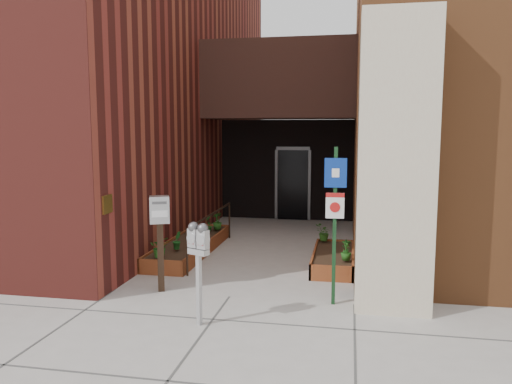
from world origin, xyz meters
The scene contains 15 objects.
ground centered at (0.00, 0.00, 0.00)m, with size 80.00×80.00×0.00m, color #9E9991.
architecture centered at (-0.18, 6.89, 4.98)m, with size 20.00×14.60×10.00m.
planter_left centered at (-1.55, 2.70, 0.13)m, with size 0.90×3.60×0.30m.
planter_right centered at (1.60, 2.20, 0.13)m, with size 0.80×2.20×0.30m.
handrail centered at (-1.05, 2.65, 0.75)m, with size 0.04×3.34×0.90m.
parking_meter centered at (-0.13, -1.22, 1.12)m, with size 0.33×0.23×1.45m.
sign_post centered at (1.67, -0.04, 1.51)m, with size 0.33×0.09×2.45m.
payment_dropbox centered at (-1.20, 0.08, 1.17)m, with size 0.39×0.34×1.62m.
shrub_left_a centered at (-1.62, 1.10, 0.50)m, with size 0.36×0.36×0.40m, color #21601B.
shrub_left_b centered at (-1.53, 1.78, 0.48)m, with size 0.20×0.20×0.36m, color #19571C.
shrub_left_c centered at (-1.25, 3.88, 0.50)m, with size 0.23×0.23×0.41m, color #1E5418.
shrub_left_d centered at (-1.39, 3.64, 0.51)m, with size 0.22×0.22×0.41m, color #175118.
shrub_right_a centered at (1.85, 1.54, 0.47)m, with size 0.19×0.19×0.35m, color #215B1A.
shrub_right_b centered at (1.85, 1.86, 0.47)m, with size 0.18×0.18×0.34m, color #1A5C1F.
shrub_right_c centered at (1.35, 3.10, 0.48)m, with size 0.33×0.33×0.36m, color #285F1B.
Camera 1 is at (1.89, -7.63, 2.71)m, focal length 35.00 mm.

